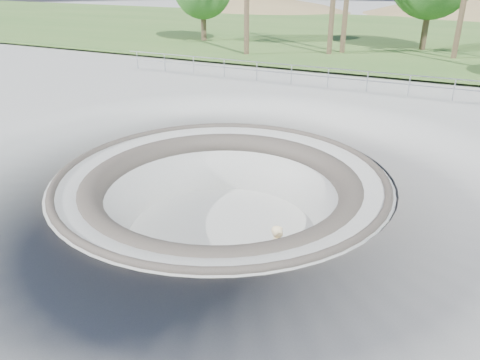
# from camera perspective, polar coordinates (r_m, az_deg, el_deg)

# --- Properties ---
(ground) EXTENTS (180.00, 180.00, 0.00)m
(ground) POSITION_cam_1_polar(r_m,az_deg,el_deg) (14.48, -2.29, 0.55)
(ground) COLOR #ABACA7
(ground) RESTS_ON ground
(skate_bowl) EXTENTS (14.00, 14.00, 4.10)m
(skate_bowl) POSITION_cam_1_polar(r_m,az_deg,el_deg) (15.31, -2.17, -5.72)
(skate_bowl) COLOR #ABACA7
(skate_bowl) RESTS_ON ground
(grass_strip) EXTENTS (180.00, 36.00, 0.12)m
(grass_strip) POSITION_cam_1_polar(r_m,az_deg,el_deg) (46.46, 18.20, 16.40)
(grass_strip) COLOR #396026
(grass_strip) RESTS_ON ground
(distant_hills) EXTENTS (103.20, 45.00, 28.60)m
(distant_hills) POSITION_cam_1_polar(r_m,az_deg,el_deg) (70.12, 23.38, 12.00)
(distant_hills) COLOR olive
(distant_hills) RESTS_ON ground
(safety_railing) EXTENTS (25.00, 0.06, 1.03)m
(safety_railing) POSITION_cam_1_polar(r_m,az_deg,el_deg) (25.04, 10.69, 12.17)
(safety_railing) COLOR gray
(safety_railing) RESTS_ON ground
(skateboard) EXTENTS (0.81, 0.50, 0.08)m
(skateboard) POSITION_cam_1_polar(r_m,az_deg,el_deg) (12.93, 4.53, -12.20)
(skateboard) COLOR brown
(skateboard) RESTS_ON ground
(skater) EXTENTS (0.54, 0.69, 1.69)m
(skater) POSITION_cam_1_polar(r_m,az_deg,el_deg) (12.43, 4.66, -9.01)
(skater) COLOR beige
(skater) RESTS_ON skateboard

